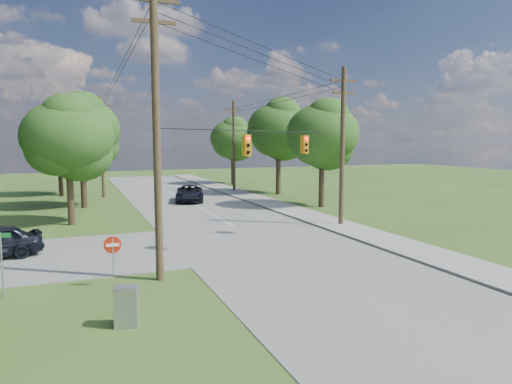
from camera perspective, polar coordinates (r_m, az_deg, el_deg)
name	(u,v)px	position (r m, az deg, el deg)	size (l,w,h in m)	color
ground	(266,270)	(20.46, 1.29, -9.77)	(140.00, 140.00, 0.00)	#36501A
main_road	(264,243)	(25.67, 1.01, -6.37)	(10.00, 100.00, 0.03)	gray
sidewalk_east	(364,233)	(28.88, 13.40, -5.00)	(2.60, 100.00, 0.12)	#9C9A92
pole_sw	(156,128)	(18.72, -12.34, 7.87)	(2.00, 0.32, 12.00)	#4D3C27
pole_ne	(342,144)	(30.91, 10.75, 5.90)	(2.00, 0.32, 10.50)	#4D3C27
pole_north_e	(234,146)	(50.85, -2.78, 5.83)	(2.00, 0.32, 10.00)	#4D3C27
pole_north_w	(102,146)	(48.14, -18.69, 5.45)	(2.00, 0.32, 10.00)	#4D3C27
power_lines	(219,88)	(31.19, -4.62, 12.78)	(13.93, 29.62, 4.93)	black
traffic_signals	(278,145)	(24.73, 2.74, 5.95)	(4.91, 3.27, 1.05)	orange
tree_w_near	(68,137)	(33.06, -22.47, 6.35)	(6.00, 6.00, 8.40)	#3F311F
tree_w_mid	(81,130)	(41.07, -21.01, 7.26)	(6.40, 6.40, 9.22)	#3F311F
tree_w_far	(59,135)	(51.07, -23.44, 6.56)	(6.00, 6.00, 8.73)	#3F311F
tree_e_near	(322,134)	(39.36, 8.29, 7.20)	(6.20, 6.20, 8.81)	#3F311F
tree_e_mid	(279,129)	(48.49, 2.83, 7.89)	(6.60, 6.60, 9.64)	#3F311F
tree_e_far	(233,139)	(59.26, -2.94, 6.69)	(5.80, 5.80, 8.32)	#3F311F
car_main_north	(190,193)	(42.94, -8.29, -0.18)	(2.48, 5.39, 1.50)	black
control_cabinet	(127,307)	(15.01, -15.84, -13.62)	(0.70, 0.51, 1.27)	#919496
do_not_enter_sign	(113,250)	(18.68, -17.47, -6.89)	(0.68, 0.10, 2.03)	#919496
street_name_sign	(1,256)	(19.09, -29.23, -6.98)	(0.71, 0.19, 2.41)	#919496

